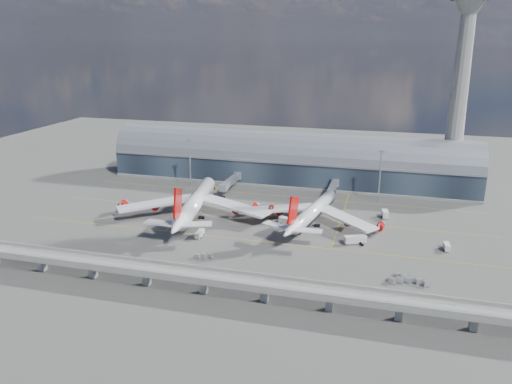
% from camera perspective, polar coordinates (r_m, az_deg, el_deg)
% --- Properties ---
extents(ground, '(500.00, 500.00, 0.00)m').
position_cam_1_polar(ground, '(210.44, -0.57, -4.44)').
color(ground, '#474744').
rests_on(ground, ground).
extents(taxi_lines, '(200.00, 80.12, 0.01)m').
position_cam_1_polar(taxi_lines, '(230.38, 0.94, -2.47)').
color(taxi_lines, gold).
rests_on(taxi_lines, ground).
extents(terminal, '(200.00, 30.00, 28.00)m').
position_cam_1_polar(terminal, '(279.32, 3.82, 3.48)').
color(terminal, '#202935').
rests_on(terminal, ground).
extents(control_tower, '(19.00, 19.00, 103.00)m').
position_cam_1_polar(control_tower, '(273.91, 22.23, 10.55)').
color(control_tower, gray).
rests_on(control_tower, ground).
extents(guideway, '(220.00, 8.50, 7.20)m').
position_cam_1_polar(guideway, '(160.77, -6.04, -9.69)').
color(guideway, gray).
rests_on(guideway, ground).
extents(floodlight_mast_left, '(3.00, 0.70, 25.70)m').
position_cam_1_polar(floodlight_mast_left, '(271.86, -7.56, 3.48)').
color(floodlight_mast_left, gray).
rests_on(floodlight_mast_left, ground).
extents(floodlight_mast_right, '(3.00, 0.70, 25.70)m').
position_cam_1_polar(floodlight_mast_right, '(251.29, 13.99, 1.96)').
color(floodlight_mast_right, gray).
rests_on(floodlight_mast_right, ground).
extents(airliner_left, '(72.28, 76.07, 23.23)m').
position_cam_1_polar(airliner_left, '(225.50, -7.03, -1.26)').
color(airliner_left, white).
rests_on(airliner_left, ground).
extents(airliner_right, '(61.12, 63.95, 20.36)m').
position_cam_1_polar(airliner_right, '(217.36, 6.48, -2.34)').
color(airliner_right, white).
rests_on(airliner_right, ground).
extents(jet_bridge_left, '(4.40, 28.00, 7.25)m').
position_cam_1_polar(jet_bridge_left, '(264.08, -2.82, 1.30)').
color(jet_bridge_left, gray).
rests_on(jet_bridge_left, ground).
extents(jet_bridge_right, '(4.40, 32.00, 7.25)m').
position_cam_1_polar(jet_bridge_right, '(251.30, 8.66, 0.28)').
color(jet_bridge_right, gray).
rests_on(jet_bridge_right, ground).
extents(service_truck_0, '(2.32, 6.31, 2.60)m').
position_cam_1_polar(service_truck_0, '(204.83, -6.46, -4.78)').
color(service_truck_0, silver).
rests_on(service_truck_0, ground).
extents(service_truck_1, '(5.98, 4.35, 3.16)m').
position_cam_1_polar(service_truck_1, '(217.04, 3.37, -3.32)').
color(service_truck_1, silver).
rests_on(service_truck_1, ground).
extents(service_truck_2, '(8.91, 6.14, 3.16)m').
position_cam_1_polar(service_truck_2, '(201.26, 11.28, -5.34)').
color(service_truck_2, silver).
rests_on(service_truck_2, ground).
extents(service_truck_3, '(2.47, 5.37, 2.53)m').
position_cam_1_polar(service_truck_3, '(205.13, 20.96, -5.86)').
color(service_truck_3, silver).
rests_on(service_truck_3, ground).
extents(service_truck_4, '(3.45, 5.89, 3.23)m').
position_cam_1_polar(service_truck_4, '(232.28, 14.53, -2.45)').
color(service_truck_4, silver).
rests_on(service_truck_4, ground).
extents(service_truck_5, '(6.07, 6.24, 3.04)m').
position_cam_1_polar(service_truck_5, '(265.66, -5.37, 0.53)').
color(service_truck_5, silver).
rests_on(service_truck_5, ground).
extents(cargo_train_0, '(6.99, 3.26, 1.53)m').
position_cam_1_polar(cargo_train_0, '(186.21, -5.92, -7.28)').
color(cargo_train_0, gray).
rests_on(cargo_train_0, ground).
extents(cargo_train_1, '(12.29, 5.70, 1.66)m').
position_cam_1_polar(cargo_train_1, '(175.95, 17.31, -9.55)').
color(cargo_train_1, gray).
rests_on(cargo_train_1, ground).
extents(cargo_train_2, '(7.61, 4.11, 1.69)m').
position_cam_1_polar(cargo_train_2, '(174.62, 16.08, -9.64)').
color(cargo_train_2, gray).
rests_on(cargo_train_2, ground).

